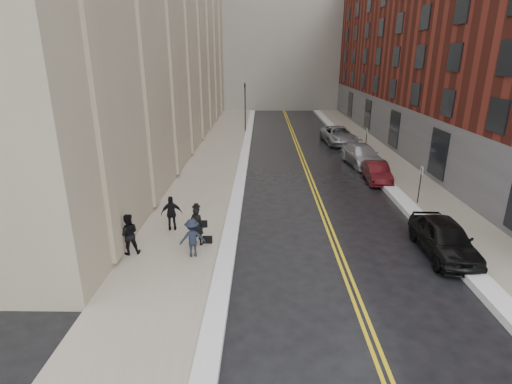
{
  "coord_description": "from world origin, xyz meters",
  "views": [
    {
      "loc": [
        -0.76,
        -12.94,
        7.93
      ],
      "look_at": [
        -1.05,
        5.46,
        1.6
      ],
      "focal_mm": 28.0,
      "sensor_mm": 36.0,
      "label": 1
    }
  ],
  "objects_px": {
    "car_silver_near": "(362,155)",
    "pedestrian_a": "(128,234)",
    "car_maroon": "(377,172)",
    "pedestrian_b": "(192,238)",
    "car_silver_far": "(338,135)",
    "car_black": "(444,238)",
    "pedestrian_c": "(172,213)",
    "pedestrian_main": "(197,226)"
  },
  "relations": [
    {
      "from": "car_black",
      "to": "pedestrian_b",
      "type": "xyz_separation_m",
      "value": [
        -10.36,
        -0.55,
        0.19
      ]
    },
    {
      "from": "car_maroon",
      "to": "car_black",
      "type": "bearing_deg",
      "value": -87.06
    },
    {
      "from": "car_silver_near",
      "to": "pedestrian_b",
      "type": "distance_m",
      "value": 18.29
    },
    {
      "from": "pedestrian_main",
      "to": "car_maroon",
      "type": "bearing_deg",
      "value": -111.74
    },
    {
      "from": "pedestrian_c",
      "to": "pedestrian_a",
      "type": "bearing_deg",
      "value": 51.49
    },
    {
      "from": "car_black",
      "to": "car_silver_far",
      "type": "xyz_separation_m",
      "value": [
        -0.36,
        22.34,
        0.01
      ]
    },
    {
      "from": "car_silver_near",
      "to": "pedestrian_c",
      "type": "bearing_deg",
      "value": -140.77
    },
    {
      "from": "car_black",
      "to": "car_maroon",
      "type": "xyz_separation_m",
      "value": [
        0.0,
        10.25,
        -0.12
      ]
    },
    {
      "from": "pedestrian_b",
      "to": "car_silver_far",
      "type": "bearing_deg",
      "value": -126.81
    },
    {
      "from": "pedestrian_a",
      "to": "pedestrian_c",
      "type": "xyz_separation_m",
      "value": [
        1.25,
        2.39,
        -0.04
      ]
    },
    {
      "from": "car_black",
      "to": "pedestrian_c",
      "type": "height_order",
      "value": "pedestrian_c"
    },
    {
      "from": "pedestrian_a",
      "to": "pedestrian_c",
      "type": "height_order",
      "value": "pedestrian_a"
    },
    {
      "from": "pedestrian_main",
      "to": "pedestrian_c",
      "type": "height_order",
      "value": "pedestrian_main"
    },
    {
      "from": "car_silver_far",
      "to": "pedestrian_main",
      "type": "distance_m",
      "value": 23.99
    },
    {
      "from": "car_silver_near",
      "to": "pedestrian_b",
      "type": "bearing_deg",
      "value": -132.09
    },
    {
      "from": "pedestrian_c",
      "to": "car_silver_far",
      "type": "bearing_deg",
      "value": -130.1
    },
    {
      "from": "car_silver_far",
      "to": "pedestrian_a",
      "type": "bearing_deg",
      "value": -123.86
    },
    {
      "from": "pedestrian_a",
      "to": "car_silver_near",
      "type": "bearing_deg",
      "value": -150.32
    },
    {
      "from": "car_silver_near",
      "to": "car_black",
      "type": "bearing_deg",
      "value": -97.6
    },
    {
      "from": "car_maroon",
      "to": "pedestrian_b",
      "type": "height_order",
      "value": "pedestrian_b"
    },
    {
      "from": "pedestrian_main",
      "to": "pedestrian_b",
      "type": "bearing_deg",
      "value": 113.38
    },
    {
      "from": "car_silver_near",
      "to": "pedestrian_a",
      "type": "relative_size",
      "value": 3.0
    },
    {
      "from": "car_maroon",
      "to": "pedestrian_a",
      "type": "height_order",
      "value": "pedestrian_a"
    },
    {
      "from": "car_maroon",
      "to": "pedestrian_c",
      "type": "xyz_separation_m",
      "value": [
        -11.75,
        -8.25,
        0.34
      ]
    },
    {
      "from": "car_black",
      "to": "pedestrian_main",
      "type": "xyz_separation_m",
      "value": [
        -10.33,
        0.52,
        0.25
      ]
    },
    {
      "from": "car_silver_near",
      "to": "pedestrian_main",
      "type": "height_order",
      "value": "pedestrian_main"
    },
    {
      "from": "car_silver_far",
      "to": "car_black",
      "type": "bearing_deg",
      "value": -93.85
    },
    {
      "from": "car_black",
      "to": "car_silver_far",
      "type": "bearing_deg",
      "value": 92.11
    },
    {
      "from": "car_black",
      "to": "car_maroon",
      "type": "distance_m",
      "value": 10.26
    },
    {
      "from": "car_black",
      "to": "pedestrian_a",
      "type": "height_order",
      "value": "pedestrian_a"
    },
    {
      "from": "car_black",
      "to": "pedestrian_main",
      "type": "distance_m",
      "value": 10.34
    },
    {
      "from": "pedestrian_a",
      "to": "car_silver_far",
      "type": "bearing_deg",
      "value": -138.31
    },
    {
      "from": "pedestrian_a",
      "to": "pedestrian_b",
      "type": "xyz_separation_m",
      "value": [
        2.64,
        -0.16,
        -0.07
      ]
    },
    {
      "from": "pedestrian_main",
      "to": "car_black",
      "type": "bearing_deg",
      "value": -157.93
    },
    {
      "from": "car_silver_near",
      "to": "pedestrian_c",
      "type": "distance_m",
      "value": 17.17
    },
    {
      "from": "car_silver_near",
      "to": "pedestrian_main",
      "type": "relative_size",
      "value": 3.02
    },
    {
      "from": "pedestrian_c",
      "to": "car_black",
      "type": "bearing_deg",
      "value": 159.45
    },
    {
      "from": "car_black",
      "to": "car_silver_far",
      "type": "relative_size",
      "value": 0.8
    },
    {
      "from": "pedestrian_b",
      "to": "car_maroon",
      "type": "bearing_deg",
      "value": -147.01
    },
    {
      "from": "car_silver_far",
      "to": "pedestrian_c",
      "type": "bearing_deg",
      "value": -124.02
    },
    {
      "from": "car_silver_near",
      "to": "pedestrian_c",
      "type": "relative_size",
      "value": 3.15
    },
    {
      "from": "car_black",
      "to": "pedestrian_b",
      "type": "relative_size",
      "value": 2.79
    }
  ]
}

